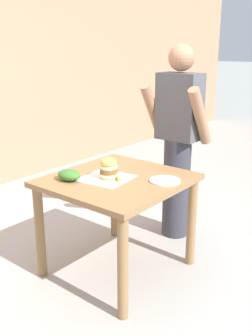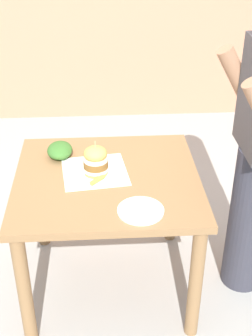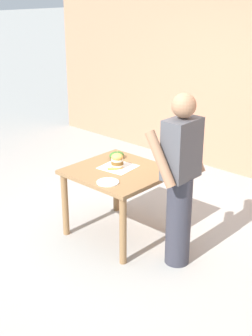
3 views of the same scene
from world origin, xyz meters
The scene contains 9 objects.
ground_plane centered at (0.00, 0.00, 0.00)m, with size 80.00×80.00×0.00m, color #9E9E99.
patio_table centered at (0.00, 0.00, 0.63)m, with size 0.91×0.97×0.75m.
serving_paper centered at (-0.05, -0.06, 0.76)m, with size 0.33×0.33×0.00m, color white.
sandwich centered at (-0.03, -0.06, 0.83)m, with size 0.13×0.13×0.19m.
pickle_spear centered at (0.05, -0.05, 0.77)m, with size 0.02×0.02×0.09m, color #8EA83D.
side_plate_with_forks centered at (0.32, 0.15, 0.76)m, with size 0.22×0.22×0.02m.
side_salad centered at (-0.23, -0.26, 0.79)m, with size 0.18×0.14×0.08m, color #386B28.
diner_across_table centered at (0.02, 0.79, 0.88)m, with size 0.55×0.35×1.69m.
parked_car_near_curb centered at (-7.71, 6.95, 0.72)m, with size 4.28×1.99×1.60m.
Camera 1 is at (1.75, -2.07, 1.67)m, focal length 42.00 mm.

